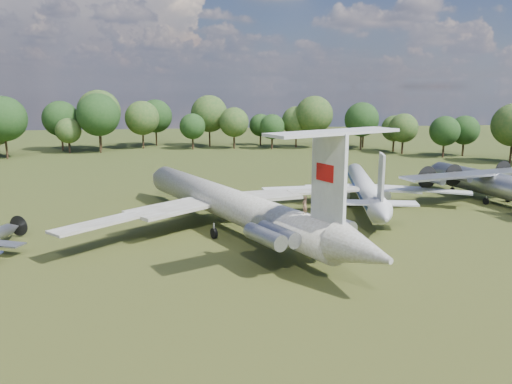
{
  "coord_description": "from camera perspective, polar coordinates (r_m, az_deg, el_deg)",
  "views": [
    {
      "loc": [
        -2.29,
        -58.93,
        16.98
      ],
      "look_at": [
        5.67,
        -2.94,
        5.0
      ],
      "focal_mm": 35.0,
      "sensor_mm": 36.0,
      "label": 1
    }
  ],
  "objects": [
    {
      "name": "ground",
      "position": [
        61.37,
        -5.65,
        -4.16
      ],
      "size": [
        300.0,
        300.0,
        0.0
      ],
      "primitive_type": "plane",
      "color": "#234015",
      "rests_on": "ground"
    },
    {
      "name": "il62_airliner",
      "position": [
        59.75,
        -3.19,
        -1.98
      ],
      "size": [
        59.36,
        65.34,
        5.21
      ],
      "primitive_type": null,
      "rotation": [
        0.0,
        0.0,
        0.43
      ],
      "color": "silver",
      "rests_on": "ground"
    },
    {
      "name": "tu104_jet",
      "position": [
        74.14,
        12.33,
        0.01
      ],
      "size": [
        38.04,
        45.44,
        3.97
      ],
      "primitive_type": null,
      "rotation": [
        0.0,
        0.0,
        -0.23
      ],
      "color": "silver",
      "rests_on": "ground"
    },
    {
      "name": "an12_transport",
      "position": [
        82.39,
        25.51,
        0.47
      ],
      "size": [
        37.39,
        40.05,
        4.47
      ],
      "primitive_type": null,
      "rotation": [
        0.0,
        0.0,
        0.23
      ],
      "color": "#9B9EA3",
      "rests_on": "ground"
    },
    {
      "name": "person_on_il62",
      "position": [
        47.16,
        5.59,
        -1.48
      ],
      "size": [
        0.74,
        0.71,
        1.71
      ],
      "primitive_type": "imported",
      "rotation": [
        0.0,
        0.0,
        3.82
      ],
      "color": "#906549",
      "rests_on": "il62_airliner"
    }
  ]
}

